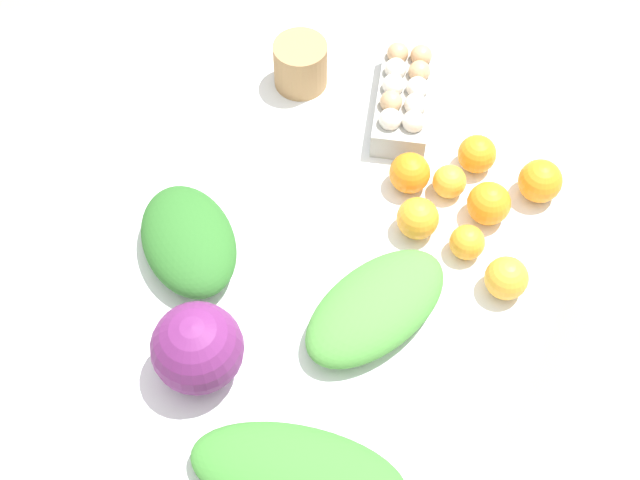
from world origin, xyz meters
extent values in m
plane|color=#C6B289|center=(0.00, 0.00, 0.00)|extent=(8.00, 8.00, 0.00)
cube|color=silver|center=(0.00, 0.00, 0.73)|extent=(1.33, 0.87, 0.03)
cylinder|color=tan|center=(-0.61, -0.37, 0.36)|extent=(0.06, 0.06, 0.72)
cylinder|color=tan|center=(-0.61, 0.37, 0.36)|extent=(0.06, 0.06, 0.72)
sphere|color=#6B2366|center=(0.31, -0.05, 0.83)|extent=(0.15, 0.15, 0.15)
cube|color=#A8A8A3|center=(-0.37, -0.01, 0.78)|extent=(0.28, 0.19, 0.06)
sphere|color=tan|center=(-0.44, -0.07, 0.82)|extent=(0.04, 0.04, 0.04)
sphere|color=white|center=(-0.40, -0.05, 0.82)|extent=(0.04, 0.04, 0.04)
sphere|color=white|center=(-0.36, -0.03, 0.82)|extent=(0.04, 0.04, 0.04)
sphere|color=tan|center=(-0.32, -0.02, 0.82)|extent=(0.04, 0.04, 0.04)
sphere|color=white|center=(-0.28, 0.00, 0.82)|extent=(0.04, 0.04, 0.04)
sphere|color=tan|center=(-0.46, -0.02, 0.82)|extent=(0.04, 0.04, 0.04)
sphere|color=tan|center=(-0.42, -0.01, 0.82)|extent=(0.04, 0.04, 0.04)
sphere|color=white|center=(-0.38, 0.01, 0.82)|extent=(0.04, 0.04, 0.04)
sphere|color=white|center=(-0.34, 0.03, 0.82)|extent=(0.04, 0.04, 0.04)
sphere|color=white|center=(-0.29, 0.04, 0.82)|extent=(0.04, 0.04, 0.04)
cylinder|color=#A87F51|center=(-0.34, -0.23, 0.80)|extent=(0.11, 0.11, 0.10)
ellipsoid|color=#4C933D|center=(0.08, 0.16, 0.79)|extent=(0.33, 0.24, 0.07)
ellipsoid|color=#3D8433|center=(0.40, 0.18, 0.78)|extent=(0.25, 0.38, 0.06)
ellipsoid|color=#2D6B28|center=(0.13, -0.20, 0.79)|extent=(0.28, 0.29, 0.08)
sphere|color=orange|center=(-0.21, 0.24, 0.79)|extent=(0.08, 0.08, 0.08)
sphere|color=#F9A833|center=(-0.23, 0.15, 0.78)|extent=(0.06, 0.06, 0.06)
sphere|color=orange|center=(-0.12, 0.14, 0.79)|extent=(0.08, 0.08, 0.08)
sphere|color=#F9A833|center=(-0.08, 0.33, 0.79)|extent=(0.08, 0.08, 0.08)
sphere|color=orange|center=(-0.12, 0.24, 0.78)|extent=(0.07, 0.07, 0.07)
sphere|color=orange|center=(-0.20, 0.08, 0.79)|extent=(0.08, 0.08, 0.08)
sphere|color=orange|center=(-0.31, 0.17, 0.79)|extent=(0.07, 0.07, 0.07)
sphere|color=orange|center=(-0.30, 0.30, 0.79)|extent=(0.08, 0.08, 0.08)
camera|label=1|loc=(0.77, 0.43, 2.14)|focal=50.00mm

